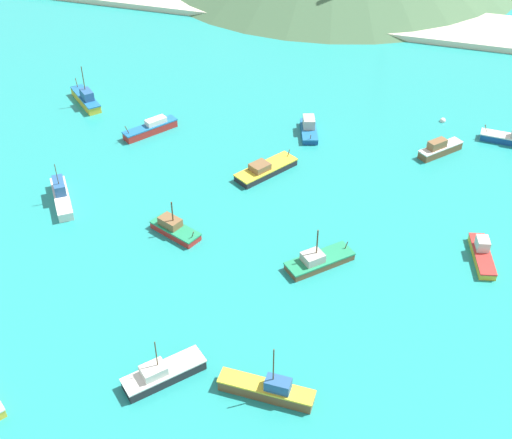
# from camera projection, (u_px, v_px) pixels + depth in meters

# --- Properties ---
(ground) EXTENTS (260.00, 280.00, 0.50)m
(ground) POSITION_uv_depth(u_px,v_px,m) (201.00, 321.00, 77.21)
(ground) COLOR teal
(fishing_boat_0) EXTENTS (7.60, 5.03, 5.09)m
(fishing_boat_0) POSITION_uv_depth(u_px,v_px,m) (174.00, 229.00, 88.88)
(fishing_boat_0) COLOR red
(fishing_boat_0) RESTS_ON ground
(fishing_boat_1) EXTENTS (7.30, 8.73, 6.17)m
(fishing_boat_1) POSITION_uv_depth(u_px,v_px,m) (61.00, 196.00, 94.34)
(fishing_boat_1) COLOR silver
(fishing_boat_1) RESTS_ON ground
(fishing_boat_3) EXTENTS (6.51, 7.16, 2.65)m
(fishing_boat_3) POSITION_uv_depth(u_px,v_px,m) (440.00, 149.00, 104.29)
(fishing_boat_3) COLOR brown
(fishing_boat_3) RESTS_ON ground
(fishing_boat_4) EXTENTS (9.97, 2.09, 7.08)m
(fishing_boat_4) POSITION_uv_depth(u_px,v_px,m) (268.00, 389.00, 68.11)
(fishing_boat_4) COLOR brown
(fishing_boat_4) RESTS_ON ground
(fishing_boat_5) EXTENTS (8.50, 7.93, 7.21)m
(fishing_boat_5) POSITION_uv_depth(u_px,v_px,m) (86.00, 99.00, 117.09)
(fishing_boat_5) COLOR gold
(fishing_boat_5) RESTS_ON ground
(fishing_boat_6) EXTENTS (6.98, 8.83, 2.82)m
(fishing_boat_6) POSITION_uv_depth(u_px,v_px,m) (151.00, 128.00, 109.50)
(fishing_boat_6) COLOR red
(fishing_boat_6) RESTS_ON ground
(fishing_boat_7) EXTENTS (4.54, 7.54, 2.53)m
(fishing_boat_7) POSITION_uv_depth(u_px,v_px,m) (309.00, 128.00, 109.35)
(fishing_boat_7) COLOR #14478C
(fishing_boat_7) RESTS_ON ground
(fishing_boat_10) EXTENTS (3.82, 8.32, 2.50)m
(fishing_boat_10) POSITION_uv_depth(u_px,v_px,m) (482.00, 253.00, 84.94)
(fishing_boat_10) COLOR gold
(fishing_boat_10) RESTS_ON ground
(fishing_boat_12) EXTENTS (8.25, 8.40, 5.67)m
(fishing_boat_12) POSITION_uv_depth(u_px,v_px,m) (318.00, 260.00, 83.96)
(fishing_boat_12) COLOR brown
(fishing_boat_12) RESTS_ON ground
(fishing_boat_13) EXTENTS (8.00, 10.23, 2.19)m
(fishing_boat_13) POSITION_uv_depth(u_px,v_px,m) (265.00, 169.00, 100.19)
(fishing_boat_13) COLOR #232328
(fishing_boat_13) RESTS_ON ground
(fishing_boat_14) EXTENTS (7.71, 8.30, 5.87)m
(fishing_boat_14) POSITION_uv_depth(u_px,v_px,m) (163.00, 373.00, 69.81)
(fishing_boat_14) COLOR #232328
(fishing_boat_14) RESTS_ON ground
(buoy_1) EXTENTS (0.96, 0.96, 0.96)m
(buoy_1) POSITION_uv_depth(u_px,v_px,m) (443.00, 121.00, 112.80)
(buoy_1) COLOR silver
(buoy_1) RESTS_ON ground
(beach_strip) EXTENTS (247.00, 18.08, 1.20)m
(beach_strip) POSITION_uv_depth(u_px,v_px,m) (355.00, 16.00, 148.37)
(beach_strip) COLOR beige
(beach_strip) RESTS_ON ground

